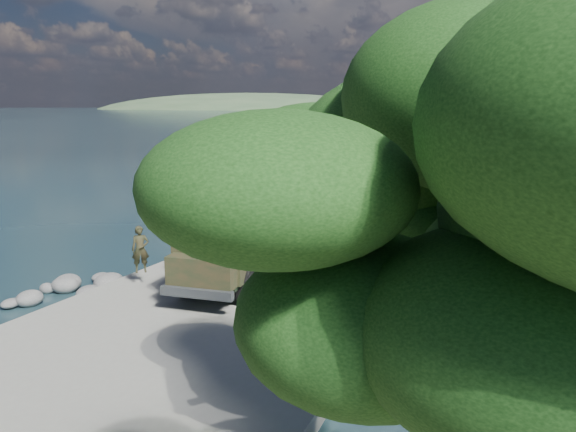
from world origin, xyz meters
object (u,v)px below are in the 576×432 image
at_px(soldier, 141,260).
at_px(overhang_tree, 513,185).
at_px(landing_craft, 378,193).
at_px(military_truck, 246,228).

height_order(soldier, overhang_tree, overhang_tree).
bearing_deg(soldier, overhang_tree, -75.40).
xyz_separation_m(landing_craft, overhang_tree, (7.63, -31.01, 5.16)).
distance_m(landing_craft, military_truck, 19.17).
bearing_deg(landing_craft, military_truck, -89.89).
bearing_deg(overhang_tree, military_truck, 126.47).
relative_size(military_truck, overhang_tree, 0.97).
relative_size(landing_craft, military_truck, 4.42).
bearing_deg(landing_craft, overhang_tree, -72.50).
height_order(military_truck, soldier, military_truck).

